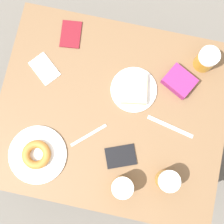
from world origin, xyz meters
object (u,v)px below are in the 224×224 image
at_px(beer_mug_center, 167,181).
at_px(beer_mug_left, 122,187).
at_px(plate_with_donut, 37,155).
at_px(napkin_folded, 45,69).
at_px(blue_pouch, 179,81).
at_px(plate_with_cake, 134,89).
at_px(beer_mug_right, 206,59).
at_px(passport_near_edge, 71,34).
at_px(passport_far_edge, 121,156).
at_px(knife, 170,127).
at_px(fork, 89,135).

bearing_deg(beer_mug_center, beer_mug_left, -69.97).
bearing_deg(beer_mug_center, plate_with_donut, -88.83).
height_order(napkin_folded, blue_pouch, blue_pouch).
distance_m(plate_with_cake, beer_mug_right, 0.33).
distance_m(beer_mug_center, napkin_folded, 0.71).
bearing_deg(passport_near_edge, plate_with_cake, 59.73).
distance_m(beer_mug_right, passport_far_edge, 0.55).
relative_size(napkin_folded, passport_far_edge, 1.03).
bearing_deg(beer_mug_center, knife, -175.16).
xyz_separation_m(beer_mug_left, napkin_folded, (-0.42, -0.44, -0.06)).
height_order(napkin_folded, fork, same).
height_order(knife, passport_near_edge, passport_near_edge).
bearing_deg(passport_far_edge, plate_with_donut, -79.02).
bearing_deg(napkin_folded, knife, 77.03).
bearing_deg(blue_pouch, napkin_folded, -83.91).
relative_size(plate_with_cake, napkin_folded, 1.31).
bearing_deg(plate_with_cake, knife, 55.96).
relative_size(beer_mug_center, napkin_folded, 0.74).
xyz_separation_m(passport_near_edge, passport_far_edge, (0.48, 0.33, 0.00)).
distance_m(passport_near_edge, passport_far_edge, 0.59).
relative_size(knife, passport_far_edge, 1.39).
distance_m(fork, blue_pouch, 0.45).
relative_size(beer_mug_left, blue_pouch, 0.73).
xyz_separation_m(plate_with_cake, passport_far_edge, (0.29, 0.00, -0.01)).
distance_m(beer_mug_left, fork, 0.26).
distance_m(plate_with_cake, knife, 0.22).
xyz_separation_m(napkin_folded, fork, (0.24, 0.26, -0.00)).
bearing_deg(beer_mug_center, passport_near_edge, -135.44).
distance_m(plate_with_cake, beer_mug_center, 0.41).
relative_size(napkin_folded, blue_pouch, 0.99).
bearing_deg(fork, beer_mug_left, 45.69).
bearing_deg(beer_mug_left, beer_mug_center, 110.03).
relative_size(beer_mug_right, fork, 0.85).
bearing_deg(blue_pouch, plate_with_cake, -68.42).
relative_size(plate_with_donut, beer_mug_right, 2.14).
height_order(beer_mug_left, passport_far_edge, beer_mug_left).
bearing_deg(passport_near_edge, blue_pouch, 77.04).
bearing_deg(blue_pouch, knife, 0.27).
bearing_deg(beer_mug_right, passport_near_edge, -90.94).
bearing_deg(beer_mug_right, beer_mug_center, -7.42).
bearing_deg(passport_far_edge, plate_with_cake, -179.26).
bearing_deg(beer_mug_center, fork, -107.96).
distance_m(knife, blue_pouch, 0.20).
bearing_deg(passport_far_edge, knife, 132.69).
relative_size(plate_with_donut, napkin_folded, 1.59).
bearing_deg(napkin_folded, beer_mug_left, 45.99).
bearing_deg(plate_with_donut, plate_with_cake, 136.58).
bearing_deg(napkin_folded, beer_mug_center, 59.43).
relative_size(plate_with_cake, blue_pouch, 1.29).
bearing_deg(plate_with_donut, beer_mug_right, 131.37).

